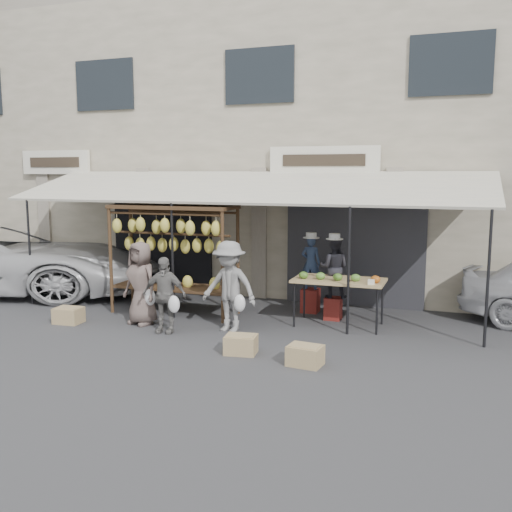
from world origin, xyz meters
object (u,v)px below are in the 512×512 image
Objects in this scene: produce_table at (339,281)px; crate_near_b at (305,355)px; customer_left at (141,283)px; customer_mid at (164,295)px; banana_rack at (172,238)px; crate_far at (69,315)px; crate_near_a at (241,345)px; vendor_right at (334,268)px; vendor_left at (311,263)px; customer_right at (229,286)px.

crate_near_b is at bearing -90.39° from produce_table.
customer_mid is (0.70, -0.36, -0.10)m from customer_left.
crate_far is (-1.56, -1.36, -1.41)m from banana_rack.
customer_mid is 2.79× the size of crate_near_a.
produce_table is 2.48m from crate_near_b.
crate_near_a is at bearing -117.48° from produce_table.
produce_table is at bearing 89.61° from crate_near_b.
crate_near_a is (2.26, -1.99, -1.42)m from banana_rack.
crate_near_b is (1.12, -0.20, 0.00)m from crate_near_a.
banana_rack reaches higher than customer_mid.
produce_table is (3.39, 0.18, -0.70)m from banana_rack.
vendor_right is (-0.20, 0.46, 0.17)m from produce_table.
vendor_left is (2.62, 1.07, -0.52)m from banana_rack.
produce_table is 3.41× the size of crate_near_a.
banana_rack is at bearing 41.13° from crate_far.
produce_table is 1.43× the size of vendor_right.
vendor_left is at bearing 130.86° from produce_table.
customer_right is at bearing 60.16° from vendor_left.
crate_near_a is at bearing -6.46° from customer_left.
banana_rack is 2.51m from crate_far.
crate_far is at bearing 170.46° from crate_near_b.
produce_table is 1.22× the size of customer_mid.
crate_far is (-1.37, -0.42, -0.65)m from customer_left.
vendor_right is 0.72× the size of customer_right.
crate_near_b is (-0.02, -2.38, -0.72)m from produce_table.
banana_rack reaches higher than produce_table.
customer_right is (1.58, -0.82, -0.73)m from banana_rack.
customer_left is at bearing -162.63° from produce_table.
vendor_right is at bearing 113.21° from produce_table.
customer_left is at bearing 144.79° from customer_mid.
banana_rack is 2.18× the size of vendor_right.
produce_table is at bearing 35.30° from customer_right.
produce_table is 1.19m from vendor_left.
vendor_left is at bearing 83.25° from crate_near_a.
customer_right is 3.29× the size of crate_near_b.
banana_rack is 1.87× the size of customer_mid.
banana_rack is 5.22× the size of crate_near_a.
customer_right is at bearing -150.88° from produce_table.
banana_rack is at bearing 138.58° from crate_near_a.
crate_near_b is (3.38, -2.19, -1.41)m from banana_rack.
crate_near_a is (-0.36, -3.07, -0.89)m from vendor_left.
banana_rack is 1.65m from customer_mid.
produce_table is 5.24m from crate_far.
customer_left reaches higher than vendor_left.
vendor_right is at bearing 28.18° from customer_mid.
produce_table is at bearing 17.34° from crate_far.
banana_rack is 3.33m from crate_near_a.
crate_far is at bearing 170.61° from crate_near_a.
banana_rack reaches higher than vendor_left.
crate_far reaches higher than crate_near_a.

